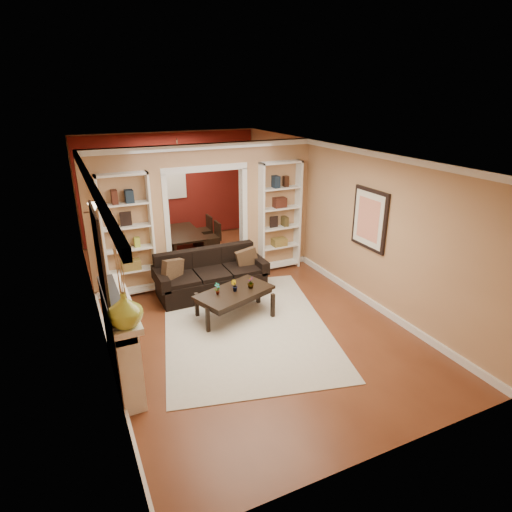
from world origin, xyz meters
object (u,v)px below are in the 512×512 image
fireplace (123,340)px  dining_table (184,242)px  coffee_table (235,304)px  bookshelf_right (279,217)px  sofa (211,273)px  bookshelf_left (128,237)px

fireplace → dining_table: size_ratio=1.14×
coffee_table → bookshelf_right: size_ratio=0.56×
coffee_table → sofa: bearing=72.8°
fireplace → dining_table: bearing=64.8°
bookshelf_right → fireplace: bearing=-145.2°
coffee_table → dining_table: (0.08, 3.38, 0.02)m
coffee_table → bookshelf_left: (-1.41, 1.62, 0.91)m
dining_table → bookshelf_right: bearing=-137.5°
bookshelf_right → fireplace: (-3.64, -2.53, -0.57)m
sofa → coffee_table: bearing=-87.2°
coffee_table → bookshelf_right: (1.69, 1.62, 0.91)m
fireplace → dining_table: 4.76m
dining_table → fireplace: bearing=154.8°
dining_table → coffee_table: bearing=178.7°
coffee_table → bookshelf_right: bearing=23.8°
bookshelf_right → fireplace: bookshelf_right is taller
sofa → coffee_table: sofa is taller
bookshelf_right → dining_table: bookshelf_right is taller
dining_table → bookshelf_left: bearing=139.9°
coffee_table → fireplace: fireplace is taller
coffee_table → fireplace: bearing=-174.9°
bookshelf_left → bookshelf_right: 3.10m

